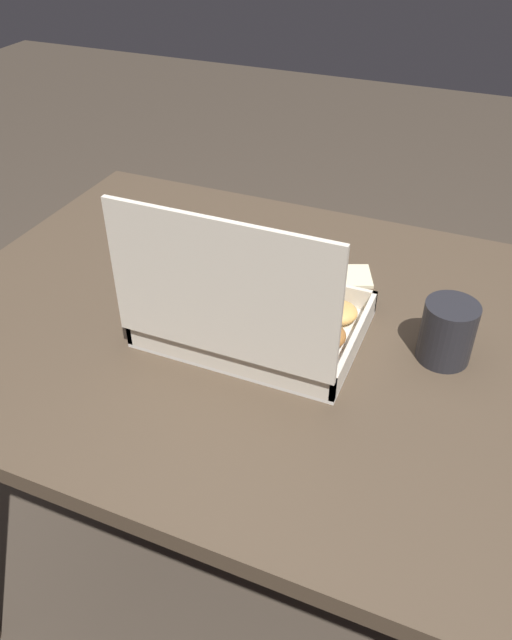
# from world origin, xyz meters

# --- Properties ---
(ground_plane) EXTENTS (8.00, 8.00, 0.00)m
(ground_plane) POSITION_xyz_m (0.00, 0.00, 0.00)
(ground_plane) COLOR #42382D
(dining_table) EXTENTS (1.15, 0.81, 0.76)m
(dining_table) POSITION_xyz_m (0.00, 0.00, 0.65)
(dining_table) COLOR #4C3D2D
(dining_table) RESTS_ON ground_plane
(donut_box) EXTENTS (0.33, 0.24, 0.25)m
(donut_box) POSITION_xyz_m (0.03, 0.05, 0.81)
(donut_box) COLOR silver
(donut_box) RESTS_ON dining_table
(coffee_mug) EXTENTS (0.08, 0.08, 0.10)m
(coffee_mug) POSITION_xyz_m (-0.25, -0.02, 0.81)
(coffee_mug) COLOR #232328
(coffee_mug) RESTS_ON dining_table
(paper_napkin) EXTENTS (0.13, 0.11, 0.01)m
(paper_napkin) POSITION_xyz_m (-0.04, -0.17, 0.77)
(paper_napkin) COLOR beige
(paper_napkin) RESTS_ON dining_table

